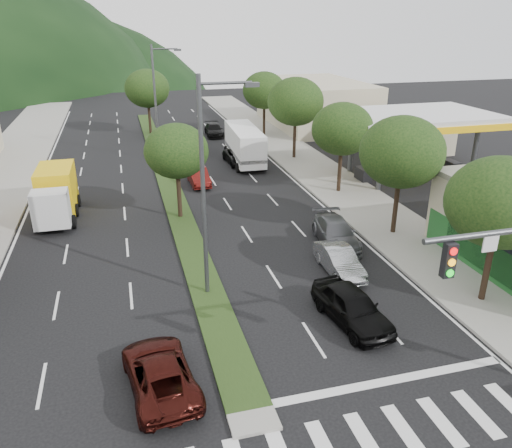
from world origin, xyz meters
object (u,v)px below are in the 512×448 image
object	(u,v)px
streetlight_mid	(157,97)
car_queue_d	(239,157)
tree_r_d	(296,102)
car_queue_c	(198,177)
car_queue_a	(352,307)
tree_r_c	(342,129)
tree_med_near	(176,151)
streetlight_near	(207,180)
suv_maroon	(160,373)
car_queue_f	(214,130)
box_truck	(56,195)
sedan_silver	(339,261)
tree_r_e	(264,90)
tree_med_far	(147,88)
tree_r_b	(402,152)
motorhome	(244,144)
car_queue_e	(194,145)
tree_r_a	(500,203)
car_queue_b	(336,233)

from	to	relation	value
streetlight_mid	car_queue_d	bearing A→B (deg)	-27.49
tree_r_d	car_queue_c	xyz separation A→B (m)	(-9.73, -5.36, -4.54)
streetlight_mid	car_queue_a	bearing A→B (deg)	-79.68
tree_r_c	car_queue_c	distance (m)	11.53
tree_med_near	streetlight_near	world-z (taller)	streetlight_near
suv_maroon	streetlight_near	bearing A→B (deg)	-123.04
car_queue_f	box_truck	xyz separation A→B (m)	(-14.34, -21.13, 0.81)
suv_maroon	sedan_silver	bearing A→B (deg)	-153.59
tree_r_d	tree_r_e	world-z (taller)	tree_r_d
tree_med_far	streetlight_near	bearing A→B (deg)	-89.67
streetlight_mid	car_queue_d	xyz separation A→B (m)	(6.46, -3.36, -4.96)
tree_r_b	motorhome	distance (m)	18.85
car_queue_c	car_queue_f	size ratio (longest dim) A/B	0.87
tree_r_b	tree_med_near	world-z (taller)	tree_r_b
car_queue_c	car_queue_e	distance (m)	10.06
tree_r_e	streetlight_mid	bearing A→B (deg)	-149.31
tree_med_far	car_queue_d	xyz separation A→B (m)	(6.67, -14.36, -4.39)
tree_med_near	car_queue_c	xyz separation A→B (m)	(2.27, 6.64, -3.78)
tree_r_a	tree_med_near	xyz separation A→B (m)	(-12.00, 14.00, -0.39)
car_queue_a	car_queue_c	bearing A→B (deg)	91.04
tree_med_near	tree_r_d	bearing A→B (deg)	45.00
streetlight_near	streetlight_mid	distance (m)	25.00
car_queue_a	tree_r_a	bearing A→B (deg)	-7.81
car_queue_e	motorhome	xyz separation A→B (m)	(3.88, -4.71, 0.92)
streetlight_near	suv_maroon	xyz separation A→B (m)	(-2.93, -6.00, -4.93)
streetlight_near	box_truck	distance (m)	15.20
sedan_silver	motorhome	distance (m)	21.65
tree_r_b	motorhome	bearing A→B (deg)	104.72
car_queue_a	suv_maroon	bearing A→B (deg)	-174.12
tree_med_near	car_queue_b	xyz separation A→B (m)	(8.08, -6.43, -3.72)
tree_r_e	car_queue_e	distance (m)	10.95
tree_r_e	sedan_silver	xyz separation A→B (m)	(-5.16, -31.69, -4.24)
tree_r_d	tree_r_e	xyz separation A→B (m)	(0.00, 10.00, -0.29)
tree_r_a	car_queue_a	xyz separation A→B (m)	(-6.52, 0.00, -4.05)
tree_r_c	car_queue_a	distance (m)	17.73
tree_med_far	sedan_silver	xyz separation A→B (m)	(6.84, -35.69, -4.35)
car_queue_d	box_truck	world-z (taller)	box_truck
tree_r_d	box_truck	world-z (taller)	tree_r_d
tree_r_a	car_queue_e	world-z (taller)	tree_r_a
motorhome	box_truck	bearing A→B (deg)	-144.23
car_queue_b	car_queue_e	bearing A→B (deg)	109.21
tree_med_far	car_queue_a	world-z (taller)	tree_med_far
suv_maroon	car_queue_a	world-z (taller)	car_queue_a
tree_r_b	car_queue_c	world-z (taller)	tree_r_b
tree_r_c	streetlight_near	bearing A→B (deg)	-134.51
motorhome	car_queue_f	bearing A→B (deg)	95.92
streetlight_mid	car_queue_b	bearing A→B (deg)	-69.81
sedan_silver	car_queue_d	xyz separation A→B (m)	(-0.17, 21.32, -0.04)
tree_r_d	streetlight_near	bearing A→B (deg)	-118.20
tree_r_b	car_queue_c	bearing A→B (deg)	127.59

